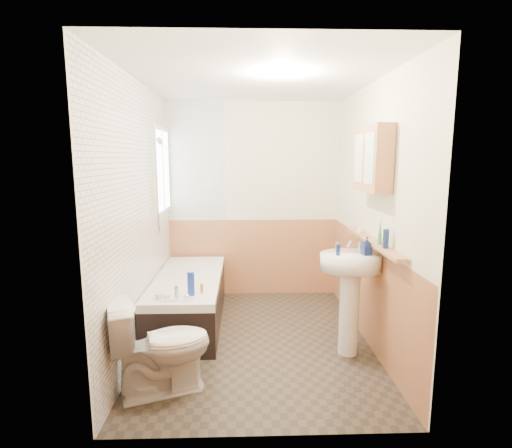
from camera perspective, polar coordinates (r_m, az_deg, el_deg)
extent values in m
plane|color=#2D2720|center=(4.15, 0.07, -16.21)|extent=(2.80, 2.80, 0.00)
plane|color=white|center=(3.81, 0.08, 20.07)|extent=(2.80, 2.80, 0.00)
cube|color=beige|center=(5.18, -0.45, 3.37)|extent=(2.20, 0.02, 2.50)
cube|color=beige|center=(2.40, 1.20, -3.73)|extent=(2.20, 0.02, 2.50)
cube|color=beige|center=(3.91, -16.42, 1.00)|extent=(0.02, 2.80, 2.50)
cube|color=beige|center=(3.98, 16.27, 1.15)|extent=(0.02, 2.80, 2.50)
cube|color=#BD7A4D|center=(4.14, 15.49, -9.17)|extent=(0.01, 2.80, 1.00)
cube|color=#BD7A4D|center=(2.69, 1.12, -19.38)|extent=(2.20, 0.01, 1.00)
cube|color=#BD7A4D|center=(5.29, -0.43, -4.76)|extent=(2.20, 0.01, 1.00)
cube|color=white|center=(3.90, -16.11, 1.00)|extent=(0.01, 2.80, 2.50)
cube|color=white|center=(5.16, -8.62, 8.80)|extent=(0.75, 0.01, 1.50)
cube|color=white|center=(4.79, -13.28, 7.42)|extent=(0.03, 0.79, 0.99)
cube|color=white|center=(4.79, -13.13, 7.43)|extent=(0.01, 0.70, 0.90)
cube|color=white|center=(4.79, -13.12, 7.43)|extent=(0.01, 0.04, 0.90)
cube|color=black|center=(4.54, -9.56, -11.00)|extent=(0.70, 1.73, 0.44)
cube|color=white|center=(4.46, -9.65, -7.85)|extent=(0.70, 1.73, 0.08)
cube|color=white|center=(4.46, -9.65, -7.97)|extent=(0.56, 1.59, 0.04)
cylinder|color=silver|center=(3.70, -11.30, -9.71)|extent=(0.04, 0.04, 0.14)
sphere|color=silver|center=(3.73, -12.67, -10.11)|extent=(0.06, 0.06, 0.06)
sphere|color=silver|center=(3.70, -9.89, -10.17)|extent=(0.06, 0.06, 0.06)
cylinder|color=silver|center=(4.41, -14.03, 6.28)|extent=(0.02, 0.02, 1.19)
cylinder|color=silver|center=(4.47, -13.75, -0.72)|extent=(0.04, 0.04, 0.02)
cylinder|color=silver|center=(4.42, -14.31, 13.37)|extent=(0.04, 0.04, 0.02)
cylinder|color=silver|center=(4.40, -13.59, 11.47)|extent=(0.07, 0.08, 0.09)
imported|color=white|center=(3.28, -13.38, -16.60)|extent=(0.86, 0.65, 0.74)
cylinder|color=white|center=(3.85, 13.14, -12.37)|extent=(0.18, 0.18, 0.77)
ellipsoid|color=white|center=(3.69, 13.42, -5.27)|extent=(0.56, 0.45, 0.15)
cylinder|color=silver|center=(3.74, 11.48, -3.16)|extent=(0.03, 0.03, 0.08)
cylinder|color=silver|center=(3.80, 14.63, -3.10)|extent=(0.03, 0.03, 0.08)
cylinder|color=silver|center=(3.74, 13.17, -2.72)|extent=(0.02, 0.11, 0.09)
cube|color=#BD7A4D|center=(3.76, 16.28, -2.43)|extent=(0.10, 1.41, 0.03)
cube|color=#BD7A4D|center=(3.69, 16.34, 8.95)|extent=(0.15, 0.63, 0.57)
cube|color=silver|center=(3.52, 15.89, 8.97)|extent=(0.01, 0.24, 0.43)
cube|color=silver|center=(3.82, 14.49, 9.04)|extent=(0.01, 0.24, 0.43)
cylinder|color=navy|center=(3.43, 18.06, -2.01)|extent=(0.06, 0.06, 0.16)
cone|color=#388447|center=(3.56, 17.30, -1.05)|extent=(0.05, 0.05, 0.22)
cylinder|color=silver|center=(4.10, 14.69, -0.87)|extent=(0.07, 0.07, 0.04)
imported|color=navy|center=(3.66, 15.51, -3.68)|extent=(0.10, 0.18, 0.08)
cylinder|color=navy|center=(3.58, 11.64, -3.63)|extent=(0.04, 0.04, 0.10)
cube|color=#19339E|center=(3.81, -9.26, -8.43)|extent=(0.06, 0.04, 0.23)
cylinder|color=silver|center=(3.81, -13.61, -9.96)|extent=(0.09, 0.09, 0.05)
cylinder|color=orange|center=(3.88, -7.75, -9.13)|extent=(0.04, 0.04, 0.09)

